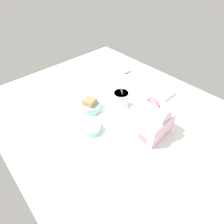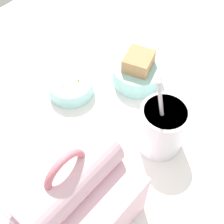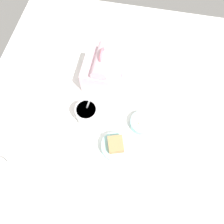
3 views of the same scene
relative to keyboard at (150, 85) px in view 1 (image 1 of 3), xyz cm
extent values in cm
cube|color=white|center=(2.94, -33.93, -2.02)|extent=(140.00, 110.00, 2.00)
cube|color=silver|center=(0.00, 0.00, -0.12)|extent=(32.55, 12.74, 1.80)
cube|color=white|center=(0.00, 0.00, 0.93)|extent=(29.94, 10.45, 0.30)
cube|color=beige|center=(22.93, -30.72, 5.04)|extent=(16.98, 16.13, 12.12)
cylinder|color=beige|center=(22.93, -30.72, 12.94)|extent=(16.13, 6.67, 6.67)
cube|color=#DB707F|center=(25.91, -38.89, 2.32)|extent=(4.76, 0.30, 3.64)
torus|color=#DB707F|center=(22.93, -30.72, 15.94)|extent=(6.94, 1.00, 6.94)
cylinder|color=silver|center=(2.01, -28.67, 4.25)|extent=(8.76, 8.76, 10.53)
cylinder|color=#C6892D|center=(2.01, -28.67, 9.22)|extent=(7.71, 7.71, 0.60)
cylinder|color=silver|center=(2.67, -29.11, 10.65)|extent=(0.70, 3.61, 11.92)
cylinder|color=#93D1CC|center=(-8.19, -42.32, 1.21)|extent=(11.32, 11.32, 4.46)
cube|color=#A87F51|center=(-8.19, -42.32, 3.66)|extent=(7.67, 7.31, 6.24)
cylinder|color=#93D1CC|center=(4.11, -51.28, 0.81)|extent=(10.04, 10.04, 3.66)
ellipsoid|color=white|center=(5.61, -52.03, 1.87)|extent=(2.73, 2.73, 3.21)
cone|color=#F4DB84|center=(2.85, -49.88, 1.82)|extent=(4.54, 4.54, 3.11)
sphere|color=black|center=(4.43, -54.33, 0.87)|extent=(1.20, 1.20, 1.20)
sphere|color=black|center=(4.85, -53.74, 0.87)|extent=(1.20, 1.20, 1.20)
ellipsoid|color=silver|center=(-23.30, 1.40, 0.58)|extent=(5.45, 7.33, 3.20)
camera|label=1|loc=(52.92, -82.38, 65.05)|focal=28.00mm
camera|label=2|loc=(32.25, -14.59, 52.87)|focal=50.00mm
camera|label=3|loc=(-29.95, -45.18, 85.98)|focal=35.00mm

